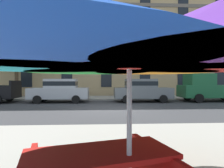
% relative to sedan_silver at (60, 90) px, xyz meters
% --- Properties ---
extents(ground_plane, '(120.00, 120.00, 0.00)m').
position_rel_sedan_silver_xyz_m(ground_plane, '(3.66, -3.70, -0.95)').
color(ground_plane, '#38383A').
extents(sidewalk_far, '(56.00, 3.60, 0.12)m').
position_rel_sedan_silver_xyz_m(sidewalk_far, '(3.66, 3.10, -0.89)').
color(sidewalk_far, '#9E998E').
rests_on(sidewalk_far, ground).
extents(apartment_building, '(36.60, 12.08, 19.20)m').
position_rel_sedan_silver_xyz_m(apartment_building, '(3.66, 11.29, 8.65)').
color(apartment_building, tan).
rests_on(apartment_building, ground).
extents(sedan_silver, '(4.40, 1.98, 1.78)m').
position_rel_sedan_silver_xyz_m(sedan_silver, '(0.00, 0.00, 0.00)').
color(sedan_silver, '#A8AAB2').
rests_on(sedan_silver, ground).
extents(sedan_gray, '(4.40, 1.98, 1.78)m').
position_rel_sedan_silver_xyz_m(sedan_gray, '(6.29, 0.00, 0.00)').
color(sedan_gray, slate).
rests_on(sedan_gray, ground).
extents(pickup_green, '(5.10, 2.12, 2.20)m').
position_rel_sedan_silver_xyz_m(pickup_green, '(11.71, 0.00, 0.08)').
color(pickup_green, '#195933').
rests_on(pickup_green, ground).
extents(street_tree_left, '(3.35, 3.35, 6.12)m').
position_rel_sedan_silver_xyz_m(street_tree_left, '(-4.80, 3.29, 3.33)').
color(street_tree_left, brown).
rests_on(street_tree_left, ground).
extents(patio_umbrella, '(4.11, 3.82, 2.29)m').
position_rel_sedan_silver_xyz_m(patio_umbrella, '(3.46, -12.70, 1.04)').
color(patio_umbrella, silver).
rests_on(patio_umbrella, ground).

